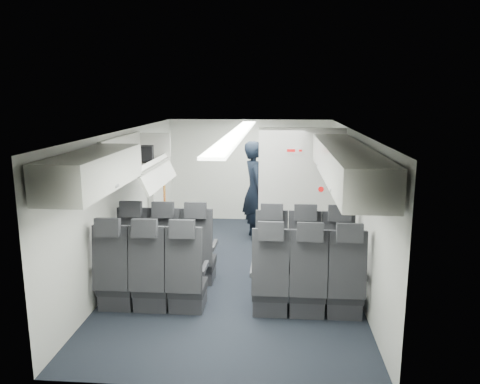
# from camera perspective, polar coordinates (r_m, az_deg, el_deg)

# --- Properties ---
(cabin_shell) EXTENTS (3.41, 6.01, 2.16)m
(cabin_shell) POSITION_cam_1_polar(r_m,az_deg,el_deg) (7.02, -0.26, -0.88)
(cabin_shell) COLOR black
(cabin_shell) RESTS_ON ground
(seat_row_front) EXTENTS (3.33, 0.56, 1.24)m
(seat_row_front) POSITION_cam_1_polar(r_m,az_deg,el_deg) (6.71, -0.65, -7.90)
(seat_row_front) COLOR black
(seat_row_front) RESTS_ON cabin_shell
(seat_row_mid) EXTENTS (3.33, 0.56, 1.24)m
(seat_row_mid) POSITION_cam_1_polar(r_m,az_deg,el_deg) (5.88, -1.46, -10.86)
(seat_row_mid) COLOR black
(seat_row_mid) RESTS_ON cabin_shell
(overhead_bin_left_rear) EXTENTS (0.53, 1.80, 0.40)m
(overhead_bin_left_rear) POSITION_cam_1_polar(r_m,az_deg,el_deg) (5.28, -17.53, 2.45)
(overhead_bin_left_rear) COLOR white
(overhead_bin_left_rear) RESTS_ON cabin_shell
(overhead_bin_left_front_open) EXTENTS (0.64, 1.70, 0.72)m
(overhead_bin_left_front_open) POSITION_cam_1_polar(r_m,az_deg,el_deg) (6.94, -12.42, 3.84)
(overhead_bin_left_front_open) COLOR #9E9E93
(overhead_bin_left_front_open) RESTS_ON cabin_shell
(overhead_bin_right_rear) EXTENTS (0.53, 1.80, 0.40)m
(overhead_bin_right_rear) POSITION_cam_1_polar(r_m,az_deg,el_deg) (4.96, 14.04, 2.07)
(overhead_bin_right_rear) COLOR white
(overhead_bin_right_rear) RESTS_ON cabin_shell
(overhead_bin_right_front) EXTENTS (0.53, 1.70, 0.40)m
(overhead_bin_right_front) POSITION_cam_1_polar(r_m,az_deg,el_deg) (6.67, 11.65, 4.63)
(overhead_bin_right_front) COLOR white
(overhead_bin_right_front) RESTS_ON cabin_shell
(bulkhead_partition) EXTENTS (1.40, 0.15, 2.13)m
(bulkhead_partition) POSITION_cam_1_polar(r_m,az_deg,el_deg) (7.80, 7.43, -0.05)
(bulkhead_partition) COLOR silver
(bulkhead_partition) RESTS_ON cabin_shell
(galley_unit) EXTENTS (0.85, 0.52, 1.90)m
(galley_unit) POSITION_cam_1_polar(r_m,az_deg,el_deg) (9.70, 6.71, 1.56)
(galley_unit) COLOR #939399
(galley_unit) RESTS_ON cabin_shell
(boarding_door) EXTENTS (0.12, 1.27, 1.86)m
(boarding_door) POSITION_cam_1_polar(r_m,az_deg,el_deg) (8.83, -10.05, 0.47)
(boarding_door) COLOR silver
(boarding_door) RESTS_ON cabin_shell
(flight_attendant) EXTENTS (0.60, 0.76, 1.83)m
(flight_attendant) POSITION_cam_1_polar(r_m,az_deg,el_deg) (8.70, 1.81, 0.22)
(flight_attendant) COLOR black
(flight_attendant) RESTS_ON ground
(carry_on_bag) EXTENTS (0.40, 0.30, 0.22)m
(carry_on_bag) POSITION_cam_1_polar(r_m,az_deg,el_deg) (7.11, -12.02, 4.64)
(carry_on_bag) COLOR black
(carry_on_bag) RESTS_ON overhead_bin_left_front_open
(papers) EXTENTS (0.18, 0.03, 0.13)m
(papers) POSITION_cam_1_polar(r_m,az_deg,el_deg) (8.61, 3.07, 1.27)
(papers) COLOR white
(papers) RESTS_ON flight_attendant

